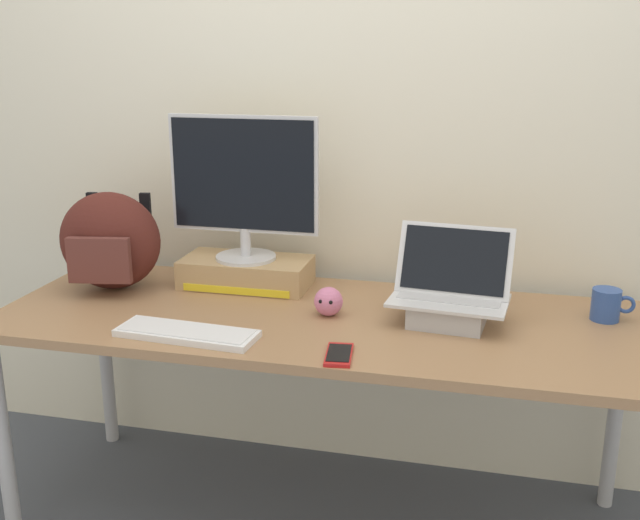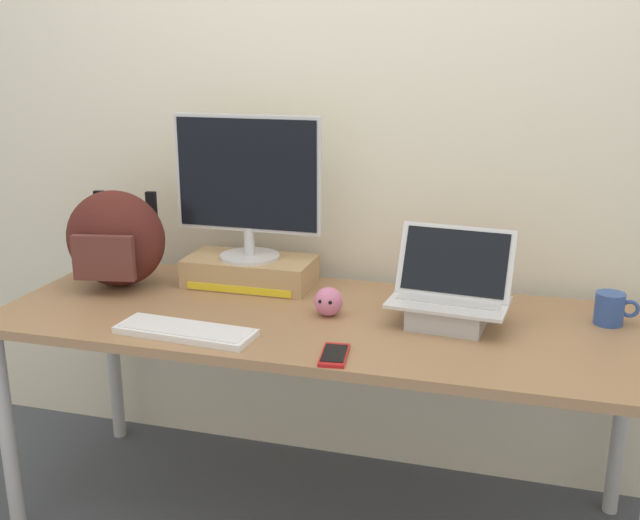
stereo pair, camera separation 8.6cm
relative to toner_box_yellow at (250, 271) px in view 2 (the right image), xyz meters
The scene contains 11 objects.
ground_plane 0.88m from the toner_box_yellow, 35.70° to the right, with size 20.00×20.00×0.00m, color #474C56.
back_wall 0.65m from the toner_box_yellow, 38.07° to the left, with size 7.00×0.10×2.60m, color silver.
desk 0.41m from the toner_box_yellow, 35.70° to the right, with size 2.03×0.76×0.74m.
toner_box_yellow is the anchor object (origin of this frame).
desktop_monitor 0.31m from the toner_box_yellow, 90.23° to the right, with size 0.52×0.21×0.49m.
open_laptop 0.74m from the toner_box_yellow, 15.01° to the right, with size 0.37×0.26×0.28m.
external_keyboard 0.49m from the toner_box_yellow, 91.45° to the right, with size 0.42×0.16×0.02m.
messenger_backpack 0.48m from the toner_box_yellow, 162.78° to the right, with size 0.38×0.30×0.34m.
coffee_mug 1.18m from the toner_box_yellow, ahead, with size 0.13×0.09×0.10m.
cell_phone 0.69m from the toner_box_yellow, 49.85° to the right, with size 0.09×0.16×0.01m.
plush_toy 0.41m from the toner_box_yellow, 32.77° to the right, with size 0.09×0.09×0.09m.
Camera 2 is at (0.59, -2.09, 1.55)m, focal length 41.50 mm.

